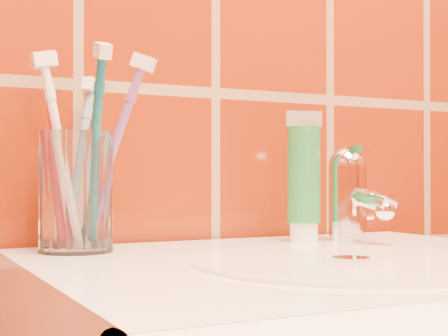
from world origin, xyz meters
TOP-DOWN VIEW (x-y plane):
  - glass_tumbler at (-0.21, 1.12)m, footprint 0.09×0.09m
  - toothpaste_tube at (0.08, 1.11)m, footprint 0.05×0.04m
  - faucet at (0.14, 1.09)m, footprint 0.05×0.11m
  - toothbrush_0 at (-0.19, 1.09)m, footprint 0.03×0.14m
  - toothbrush_1 at (-0.22, 1.13)m, footprint 0.09×0.10m
  - toothbrush_2 at (-0.19, 1.15)m, footprint 0.13×0.13m
  - toothbrush_3 at (-0.22, 1.11)m, footprint 0.08×0.07m
  - toothbrush_4 at (-0.17, 1.11)m, footprint 0.16×0.15m

SIDE VIEW (x-z plane):
  - faucet at x=0.14m, z-range 0.85..0.97m
  - glass_tumbler at x=-0.21m, z-range 0.85..0.98m
  - toothpaste_tube at x=0.08m, z-range 0.84..1.01m
  - toothbrush_2 at x=-0.19m, z-range 0.84..1.05m
  - toothbrush_3 at x=-0.22m, z-range 0.85..1.06m
  - toothbrush_4 at x=-0.17m, z-range 0.84..1.07m
  - toothbrush_1 at x=-0.22m, z-range 0.84..1.07m
  - toothbrush_0 at x=-0.19m, z-range 0.84..1.08m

